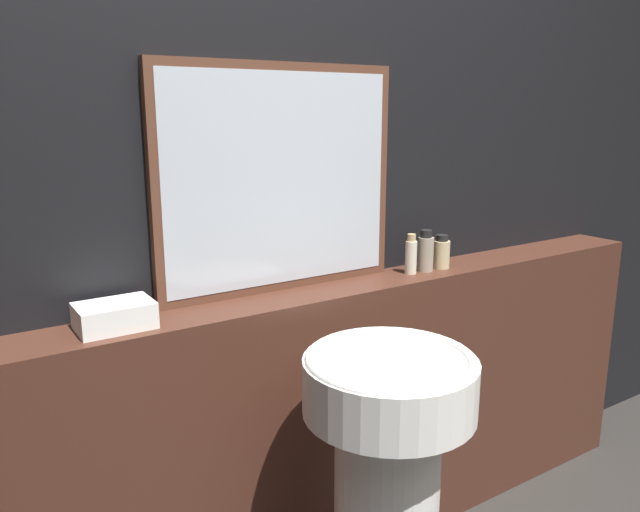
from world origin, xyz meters
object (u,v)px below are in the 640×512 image
lotion_bottle (441,253)px  towel_stack (115,316)px  pedestal_sink (387,483)px  mirror (280,180)px  conditioner_bottle (426,252)px  shampoo_bottle (411,255)px

lotion_bottle → towel_stack: bearing=180.0°
pedestal_sink → mirror: mirror is taller
conditioner_bottle → lotion_bottle: 0.07m
shampoo_bottle → conditioner_bottle: conditioner_bottle is taller
conditioner_bottle → towel_stack: bearing=180.0°
pedestal_sink → shampoo_bottle: shampoo_bottle is taller
mirror → conditioner_bottle: (0.51, -0.08, -0.26)m
pedestal_sink → shampoo_bottle: 0.74m
lotion_bottle → mirror: bearing=172.5°
towel_stack → conditioner_bottle: (1.02, 0.00, 0.03)m
mirror → lotion_bottle: mirror is taller
pedestal_sink → conditioner_bottle: (0.48, 0.41, 0.46)m
pedestal_sink → lotion_bottle: (0.55, 0.41, 0.45)m
mirror → conditioner_bottle: bearing=-8.6°
towel_stack → shampoo_bottle: size_ratio=1.38×
pedestal_sink → towel_stack: size_ratio=4.77×
pedestal_sink → mirror: (-0.03, 0.48, 0.73)m
conditioner_bottle → shampoo_bottle: bearing=180.0°
shampoo_bottle → conditioner_bottle: 0.06m
pedestal_sink → shampoo_bottle: bearing=44.2°
shampoo_bottle → lotion_bottle: size_ratio=1.16×
pedestal_sink → mirror: 0.87m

